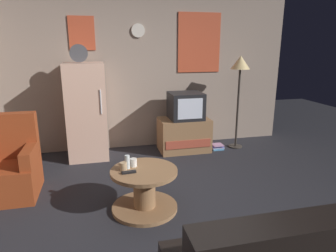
{
  "coord_description": "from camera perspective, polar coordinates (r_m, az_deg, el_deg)",
  "views": [
    {
      "loc": [
        -0.78,
        -2.7,
        1.75
      ],
      "look_at": [
        0.09,
        0.9,
        0.75
      ],
      "focal_mm": 31.96,
      "sensor_mm": 36.0,
      "label": 1
    }
  ],
  "objects": [
    {
      "name": "remote_control",
      "position": [
        3.16,
        -7.47,
        -8.73
      ],
      "size": [
        0.15,
        0.06,
        0.02
      ],
      "primitive_type": "cube",
      "rotation": [
        0.0,
        0.0,
        0.1
      ],
      "color": "black",
      "rests_on": "coffee_table"
    },
    {
      "name": "mug_ceramic_tan",
      "position": [
        3.22,
        -8.53,
        -7.66
      ],
      "size": [
        0.08,
        0.08,
        0.09
      ],
      "primitive_type": "cylinder",
      "color": "tan",
      "rests_on": "coffee_table"
    },
    {
      "name": "coffee_table",
      "position": [
        3.33,
        -4.52,
        -12.01
      ],
      "size": [
        0.72,
        0.72,
        0.47
      ],
      "color": "#8E6642",
      "rests_on": "ground_plane"
    },
    {
      "name": "standing_lamp",
      "position": [
        5.21,
        13.58,
        10.38
      ],
      "size": [
        0.32,
        0.32,
        1.59
      ],
      "color": "#332D28",
      "rests_on": "ground_plane"
    },
    {
      "name": "book_stack",
      "position": [
        5.27,
        9.4,
        -3.95
      ],
      "size": [
        0.21,
        0.18,
        0.09
      ],
      "color": "#5298CB",
      "rests_on": "ground_plane"
    },
    {
      "name": "tv_stand",
      "position": [
        5.1,
        3.06,
        -1.67
      ],
      "size": [
        0.84,
        0.53,
        0.56
      ],
      "color": "#8E6642",
      "rests_on": "ground_plane"
    },
    {
      "name": "wine_glass",
      "position": [
        3.25,
        -7.76,
        -6.81
      ],
      "size": [
        0.05,
        0.05,
        0.15
      ],
      "primitive_type": "cylinder",
      "color": "silver",
      "rests_on": "coffee_table"
    },
    {
      "name": "crt_tv",
      "position": [
        4.98,
        3.39,
        3.86
      ],
      "size": [
        0.54,
        0.51,
        0.44
      ],
      "color": "black",
      "rests_on": "tv_stand"
    },
    {
      "name": "fridge",
      "position": [
        4.85,
        -15.25,
        2.73
      ],
      "size": [
        0.6,
        0.62,
        1.77
      ],
      "color": "beige",
      "rests_on": "ground_plane"
    },
    {
      "name": "wall_with_art",
      "position": [
        5.23,
        -4.91,
        10.89
      ],
      "size": [
        5.2,
        0.12,
        2.73
      ],
      "color": "gray",
      "rests_on": "ground_plane"
    },
    {
      "name": "armchair",
      "position": [
        4.08,
        -28.31,
        -7.03
      ],
      "size": [
        0.68,
        0.68,
        0.96
      ],
      "color": "maroon",
      "rests_on": "ground_plane"
    },
    {
      "name": "mug_ceramic_white",
      "position": [
        3.31,
        -6.62,
        -6.92
      ],
      "size": [
        0.08,
        0.08,
        0.09
      ],
      "primitive_type": "cylinder",
      "color": "silver",
      "rests_on": "coffee_table"
    },
    {
      "name": "ground_plane",
      "position": [
        3.31,
        2.31,
        -16.8
      ],
      "size": [
        12.0,
        12.0,
        0.0
      ],
      "primitive_type": "plane",
      "color": "#232328"
    }
  ]
}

